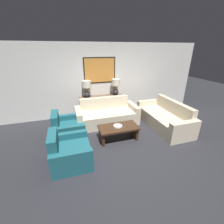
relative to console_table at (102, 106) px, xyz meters
The scene contains 11 objects.
ground_plane 2.26m from the console_table, 90.00° to the right, with size 20.00×20.00×0.00m, color #28282D.
back_wall 0.98m from the console_table, 90.00° to the left, with size 8.09×0.12×2.65m.
console_table is the anchor object (origin of this frame).
table_lamp_left 0.95m from the console_table, behind, with size 0.33×0.33×0.62m.
table_lamp_right 0.95m from the console_table, ahead, with size 0.33×0.33×0.62m.
couch_by_back_wall 0.69m from the console_table, 90.00° to the right, with size 2.10×0.91×0.85m.
couch_by_side 2.31m from the console_table, 39.40° to the right, with size 0.91×2.10×0.85m.
coffee_table 1.80m from the console_table, 88.87° to the right, with size 1.11×0.57×0.42m.
decorative_bowl 1.80m from the console_table, 89.53° to the right, with size 0.25×0.25×0.04m.
armchair_near_back_wall 1.83m from the console_table, 137.31° to the right, with size 0.86×0.94×0.80m.
armchair_near_camera 2.71m from the console_table, 119.63° to the right, with size 0.86×0.94×0.80m.
Camera 1 is at (-1.23, -3.05, 2.44)m, focal length 24.00 mm.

